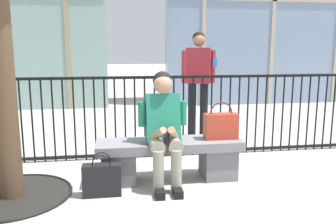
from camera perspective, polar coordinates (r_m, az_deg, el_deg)
name	(u,v)px	position (r m, az deg, el deg)	size (l,w,h in m)	color
ground_plane	(169,179)	(3.97, 0.23, -10.97)	(60.00, 60.00, 0.00)	#B2ADA3
stone_bench	(169,156)	(3.88, 0.23, -7.24)	(1.60, 0.44, 0.45)	slate
seated_person_with_phone	(164,125)	(3.65, -0.70, -2.21)	(0.52, 0.66, 1.21)	gray
handbag_on_bench	(221,125)	(3.92, 8.67, -2.19)	(0.37, 0.15, 0.42)	#B23823
shopping_bag	(102,179)	(3.56, -10.80, -10.81)	(0.38, 0.14, 0.43)	black
bystander_at_railing	(198,77)	(5.63, 5.01, 5.79)	(0.55, 0.34, 1.71)	black
plaza_railing	(159,116)	(4.63, -1.42, -0.74)	(9.75, 0.04, 1.10)	black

